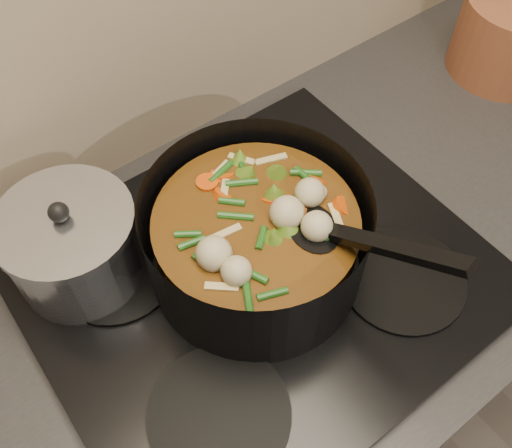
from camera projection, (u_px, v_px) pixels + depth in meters
counter at (258, 389)px, 1.20m from camera, size 2.64×0.64×0.91m
stovetop at (259, 278)px, 0.83m from camera, size 0.62×0.54×0.03m
stockpot at (256, 239)px, 0.77m from camera, size 0.30×0.40×0.22m
saucepan at (74, 245)px, 0.77m from camera, size 0.19×0.19×0.15m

